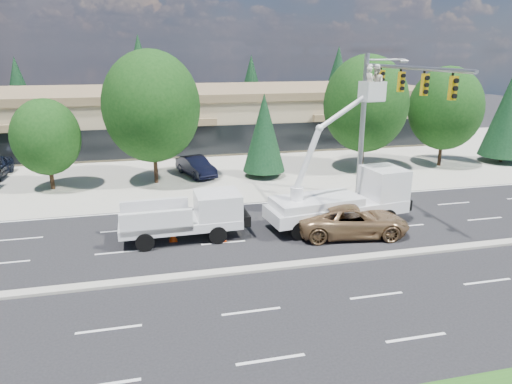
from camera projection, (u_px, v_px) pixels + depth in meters
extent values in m
plane|color=black|center=(235.00, 272.00, 19.66)|extent=(140.00, 140.00, 0.00)
cube|color=#9C9B8E|center=(192.00, 164.00, 38.27)|extent=(140.00, 22.00, 0.01)
cube|color=#9C9B8E|center=(235.00, 271.00, 19.64)|extent=(120.00, 0.55, 0.12)
cube|color=tan|center=(182.00, 118.00, 46.84)|extent=(50.00, 15.00, 5.00)
cube|color=olive|center=(180.00, 92.00, 46.05)|extent=(50.40, 15.40, 0.70)
cube|color=black|center=(188.00, 141.00, 40.11)|extent=(48.00, 0.12, 2.60)
cylinder|color=#332114|center=(51.00, 175.00, 31.17)|extent=(0.28, 0.28, 2.01)
ellipsoid|color=black|center=(46.00, 137.00, 30.40)|extent=(4.46, 4.46, 5.13)
cylinder|color=#332114|center=(155.00, 162.00, 32.53)|extent=(0.28, 0.28, 3.02)
ellipsoid|color=black|center=(152.00, 107.00, 31.36)|extent=(6.70, 6.70, 7.71)
cylinder|color=#332114|center=(264.00, 171.00, 34.58)|extent=(0.26, 0.26, 0.80)
cone|color=black|center=(264.00, 133.00, 33.70)|extent=(3.16, 3.16, 5.77)
cylinder|color=#332114|center=(362.00, 152.00, 35.99)|extent=(0.28, 0.28, 2.90)
ellipsoid|color=black|center=(366.00, 104.00, 34.86)|extent=(6.44, 6.44, 7.41)
cylinder|color=#332114|center=(440.00, 150.00, 37.54)|extent=(0.28, 0.28, 2.60)
ellipsoid|color=black|center=(446.00, 109.00, 36.53)|extent=(5.78, 5.78, 6.65)
cylinder|color=#332114|center=(501.00, 157.00, 39.09)|extent=(0.26, 0.26, 0.80)
cone|color=black|center=(508.00, 114.00, 38.00)|extent=(3.87, 3.87, 7.07)
cylinder|color=#332114|center=(24.00, 127.00, 54.75)|extent=(0.26, 0.26, 0.80)
cone|color=black|center=(19.00, 91.00, 53.51)|extent=(4.33, 4.33, 7.91)
cylinder|color=#332114|center=(144.00, 123.00, 57.76)|extent=(0.26, 0.26, 0.80)
cone|color=black|center=(140.00, 78.00, 56.12)|extent=(5.62, 5.62, 10.26)
cylinder|color=#332114|center=(251.00, 119.00, 60.78)|extent=(0.26, 0.26, 0.80)
cone|color=black|center=(251.00, 87.00, 59.52)|extent=(4.38, 4.38, 8.01)
cylinder|color=#332114|center=(336.00, 116.00, 63.36)|extent=(0.26, 0.26, 0.80)
cone|color=black|center=(337.00, 81.00, 61.92)|extent=(4.95, 4.95, 9.04)
cylinder|color=gray|center=(362.00, 127.00, 29.04)|extent=(0.32, 0.32, 9.00)
cylinder|color=gray|center=(411.00, 68.00, 23.26)|extent=(0.20, 10.00, 0.20)
cylinder|color=gray|center=(386.00, 60.00, 28.10)|extent=(2.60, 0.12, 0.12)
cube|color=gold|center=(381.00, 79.00, 26.27)|extent=(0.32, 0.22, 1.05)
cube|color=gold|center=(401.00, 82.00, 24.23)|extent=(0.32, 0.22, 1.05)
cube|color=gold|center=(425.00, 85.00, 22.18)|extent=(0.32, 0.22, 1.05)
cube|color=gold|center=(453.00, 88.00, 20.13)|extent=(0.32, 0.22, 1.05)
cube|color=white|center=(181.00, 223.00, 22.89)|extent=(6.07, 2.37, 0.45)
cube|color=white|center=(218.00, 207.00, 23.14)|extent=(2.26, 2.21, 1.50)
cube|color=black|center=(230.00, 202.00, 23.24)|extent=(0.13, 1.90, 1.00)
cube|color=white|center=(155.00, 210.00, 23.33)|extent=(3.41, 0.40, 1.10)
cube|color=white|center=(157.00, 223.00, 21.57)|extent=(3.41, 0.40, 1.10)
cube|color=white|center=(337.00, 208.00, 24.65)|extent=(8.02, 3.37, 0.68)
cube|color=white|center=(384.00, 185.00, 25.34)|extent=(2.24, 2.53, 1.94)
cube|color=black|center=(395.00, 181.00, 25.55)|extent=(0.34, 1.94, 1.17)
cube|color=white|center=(316.00, 202.00, 24.07)|extent=(4.93, 2.85, 0.49)
cylinder|color=white|center=(297.00, 194.00, 23.51)|extent=(0.68, 0.68, 0.78)
cube|color=white|center=(372.00, 91.00, 23.40)|extent=(1.18, 1.01, 1.05)
imported|color=beige|center=(369.00, 83.00, 23.21)|extent=(0.48, 0.66, 1.68)
imported|color=beige|center=(376.00, 83.00, 23.36)|extent=(0.74, 0.89, 1.68)
ellipsoid|color=white|center=(370.00, 66.00, 22.96)|extent=(0.25, 0.25, 0.17)
ellipsoid|color=white|center=(378.00, 66.00, 23.10)|extent=(0.25, 0.25, 0.17)
cube|color=#E03C07|center=(173.00, 240.00, 22.89)|extent=(0.40, 0.40, 0.03)
cone|color=#E03C07|center=(173.00, 234.00, 22.79)|extent=(0.36, 0.36, 0.70)
cylinder|color=white|center=(173.00, 233.00, 22.77)|extent=(0.29, 0.29, 0.10)
cube|color=#E03C07|center=(222.00, 241.00, 22.84)|extent=(0.40, 0.40, 0.03)
cone|color=#E03C07|center=(222.00, 235.00, 22.74)|extent=(0.36, 0.36, 0.70)
cylinder|color=white|center=(222.00, 233.00, 22.72)|extent=(0.29, 0.29, 0.10)
cube|color=#E03C07|center=(340.00, 229.00, 24.42)|extent=(0.40, 0.40, 0.03)
cone|color=#E03C07|center=(340.00, 223.00, 24.33)|extent=(0.36, 0.36, 0.70)
cylinder|color=white|center=(340.00, 222.00, 24.30)|extent=(0.29, 0.29, 0.10)
imported|color=olive|center=(352.00, 220.00, 23.46)|extent=(6.09, 3.45, 1.60)
imported|color=black|center=(196.00, 166.00, 34.66)|extent=(2.92, 4.65, 1.45)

